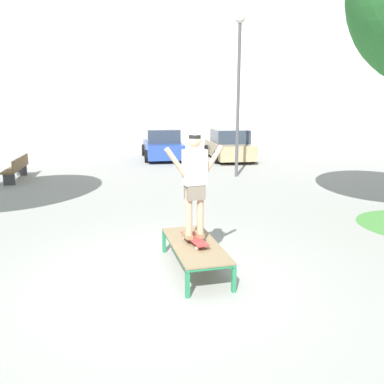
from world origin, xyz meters
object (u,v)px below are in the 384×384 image
(skater, at_px, (195,180))
(car_tan, at_px, (229,146))
(park_bench, at_px, (17,168))
(skateboard, at_px, (195,239))
(skate_box, at_px, (195,246))
(light_post, at_px, (239,72))
(car_blue, at_px, (162,145))

(skater, relative_size, car_tan, 0.39)
(car_tan, bearing_deg, park_bench, -148.57)
(skateboard, bearing_deg, skate_box, -77.45)
(skate_box, distance_m, skater, 1.12)
(light_post, bearing_deg, skateboard, -102.53)
(car_blue, bearing_deg, skateboard, -85.38)
(skate_box, distance_m, car_blue, 13.84)
(skater, xyz_separation_m, park_bench, (-6.16, 8.21, -1.08))
(car_tan, bearing_deg, skater, -99.37)
(light_post, bearing_deg, park_bench, -177.00)
(skate_box, xyz_separation_m, car_tan, (2.19, 13.34, 0.28))
(car_tan, height_order, park_bench, car_tan)
(skateboard, xyz_separation_m, car_tan, (2.20, 13.32, 0.15))
(park_bench, bearing_deg, car_blue, 47.76)
(car_blue, xyz_separation_m, car_tan, (3.31, -0.45, 0.00))
(skate_box, relative_size, light_post, 0.35)
(light_post, bearing_deg, car_blue, 120.55)
(skate_box, relative_size, car_tan, 0.46)
(park_bench, bearing_deg, skate_box, -53.15)
(car_tan, bearing_deg, skateboard, -99.37)
(skateboard, distance_m, park_bench, 10.27)
(skater, relative_size, light_post, 0.29)
(skate_box, bearing_deg, light_post, 77.51)
(car_blue, bearing_deg, light_post, -59.45)
(car_blue, bearing_deg, park_bench, -132.24)
(car_blue, xyz_separation_m, light_post, (3.03, -5.14, 3.13))
(skater, bearing_deg, park_bench, 126.89)
(skate_box, distance_m, light_post, 9.50)
(skateboard, height_order, car_blue, car_blue)
(car_blue, bearing_deg, skater, -85.38)
(skateboard, bearing_deg, light_post, 77.47)
(park_bench, bearing_deg, car_tan, 31.43)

